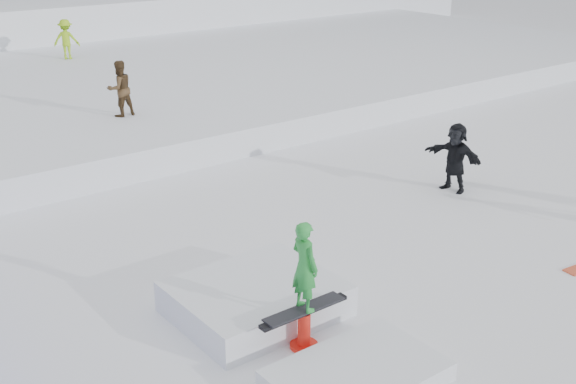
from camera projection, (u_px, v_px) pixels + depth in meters
ground at (334, 287)px, 12.96m from camera, size 120.00×120.00×0.00m
snow_midrise at (27, 97)px, 24.65m from camera, size 50.00×18.00×0.80m
walker_olive at (120, 89)px, 20.55m from camera, size 0.82×0.67×1.60m
walker_ygreen at (66, 39)px, 28.65m from camera, size 1.16×1.05×1.56m
spectator_dark at (455, 157)px, 17.19m from camera, size 0.64×1.59×1.67m
jib_rail_feature at (281, 315)px, 11.49m from camera, size 2.60×4.40×2.11m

